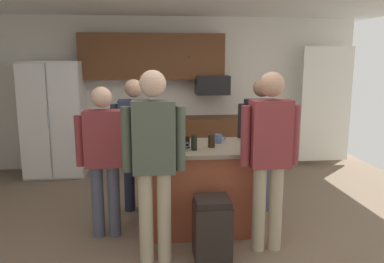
# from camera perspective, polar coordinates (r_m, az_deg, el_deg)

# --- Properties ---
(floor) EXTENTS (7.04, 7.04, 0.00)m
(floor) POSITION_cam_1_polar(r_m,az_deg,el_deg) (4.41, 0.33, -14.50)
(floor) COLOR #7F6B56
(floor) RESTS_ON ground
(back_wall) EXTENTS (6.40, 0.10, 2.60)m
(back_wall) POSITION_cam_1_polar(r_m,az_deg,el_deg) (6.81, -2.42, 5.79)
(back_wall) COLOR white
(back_wall) RESTS_ON ground
(french_door_window_panel) EXTENTS (0.90, 0.06, 2.00)m
(french_door_window_panel) POSITION_cam_1_polar(r_m,az_deg,el_deg) (7.11, 19.27, 3.79)
(french_door_window_panel) COLOR white
(french_door_window_panel) RESTS_ON ground
(cabinet_run_upper) EXTENTS (2.40, 0.38, 0.75)m
(cabinet_run_upper) POSITION_cam_1_polar(r_m,az_deg,el_deg) (6.57, -5.89, 11.03)
(cabinet_run_upper) COLOR brown
(cabinet_run_lower) EXTENTS (1.80, 0.63, 0.90)m
(cabinet_run_lower) POSITION_cam_1_polar(r_m,az_deg,el_deg) (6.69, 2.96, -1.67)
(cabinet_run_lower) COLOR brown
(cabinet_run_lower) RESTS_ON ground
(refrigerator) EXTENTS (0.93, 0.76, 1.85)m
(refrigerator) POSITION_cam_1_polar(r_m,az_deg,el_deg) (6.60, -19.73, 1.76)
(refrigerator) COLOR white
(refrigerator) RESTS_ON ground
(microwave_over_range) EXTENTS (0.56, 0.40, 0.32)m
(microwave_over_range) POSITION_cam_1_polar(r_m,az_deg,el_deg) (6.57, 3.02, 6.92)
(microwave_over_range) COLOR black
(kitchen_island) EXTENTS (1.26, 0.88, 0.94)m
(kitchen_island) POSITION_cam_1_polar(r_m,az_deg,el_deg) (4.32, 0.45, -8.21)
(kitchen_island) COLOR #9E4C33
(kitchen_island) RESTS_ON ground
(person_guest_left) EXTENTS (0.57, 0.22, 1.61)m
(person_guest_left) POSITION_cam_1_polar(r_m,az_deg,el_deg) (4.09, -12.98, -3.10)
(person_guest_left) COLOR #4C5166
(person_guest_left) RESTS_ON ground
(person_elder_center) EXTENTS (0.57, 0.24, 1.79)m
(person_elder_center) POSITION_cam_1_polar(r_m,az_deg,el_deg) (3.46, -5.68, -3.31)
(person_elder_center) COLOR tan
(person_elder_center) RESTS_ON ground
(person_guest_by_door) EXTENTS (0.57, 0.22, 1.65)m
(person_guest_by_door) POSITION_cam_1_polar(r_m,az_deg,el_deg) (4.74, -8.48, -0.77)
(person_guest_by_door) COLOR #232D4C
(person_guest_by_door) RESTS_ON ground
(person_guest_right) EXTENTS (0.57, 0.22, 1.65)m
(person_guest_right) POSITION_cam_1_polar(r_m,az_deg,el_deg) (4.74, 10.14, -0.74)
(person_guest_right) COLOR #4C5166
(person_guest_right) RESTS_ON ground
(person_host_foreground) EXTENTS (0.57, 0.23, 1.77)m
(person_host_foreground) POSITION_cam_1_polar(r_m,az_deg,el_deg) (3.75, 11.47, -2.64)
(person_host_foreground) COLOR tan
(person_host_foreground) RESTS_ON ground
(glass_dark_ale) EXTENTS (0.06, 0.06, 0.12)m
(glass_dark_ale) POSITION_cam_1_polar(r_m,az_deg,el_deg) (4.11, -0.77, -1.59)
(glass_dark_ale) COLOR black
(glass_dark_ale) RESTS_ON kitchen_island
(glass_short_whisky) EXTENTS (0.06, 0.06, 0.14)m
(glass_short_whisky) POSITION_cam_1_polar(r_m,az_deg,el_deg) (4.19, -4.66, -1.24)
(glass_short_whisky) COLOR black
(glass_short_whisky) RESTS_ON kitchen_island
(mug_ceramic_white) EXTENTS (0.13, 0.08, 0.09)m
(mug_ceramic_white) POSITION_cam_1_polar(r_m,az_deg,el_deg) (4.01, -1.48, -2.09)
(mug_ceramic_white) COLOR #4C6B99
(mug_ceramic_white) RESTS_ON kitchen_island
(tumbler_amber) EXTENTS (0.08, 0.08, 0.13)m
(tumbler_amber) POSITION_cam_1_polar(r_m,az_deg,el_deg) (4.14, 2.91, -1.44)
(tumbler_amber) COLOR #301E12
(tumbler_amber) RESTS_ON kitchen_island
(mug_blue_stoneware) EXTENTS (0.12, 0.08, 0.10)m
(mug_blue_stoneware) POSITION_cam_1_polar(r_m,az_deg,el_deg) (4.34, 3.96, -1.07)
(mug_blue_stoneware) COLOR #4C6B99
(mug_blue_stoneware) RESTS_ON kitchen_island
(glass_stout_tall) EXTENTS (0.06, 0.06, 0.16)m
(glass_stout_tall) POSITION_cam_1_polar(r_m,az_deg,el_deg) (3.99, 0.32, -1.66)
(glass_stout_tall) COLOR black
(glass_stout_tall) RESTS_ON kitchen_island
(trash_bin) EXTENTS (0.34, 0.34, 0.61)m
(trash_bin) POSITION_cam_1_polar(r_m,az_deg,el_deg) (3.74, 2.99, -14.28)
(trash_bin) COLOR black
(trash_bin) RESTS_ON ground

